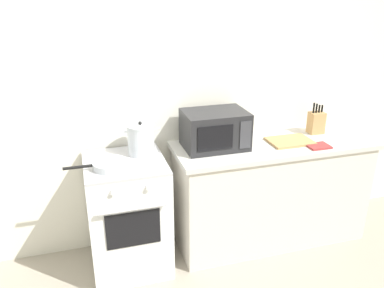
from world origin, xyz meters
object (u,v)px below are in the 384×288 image
microwave (215,130)px  oven_mitt (318,146)px  stock_pot (141,139)px  stove (128,215)px  cutting_board (290,141)px  frying_pan (110,165)px  knife_block (316,122)px

microwave → oven_mitt: size_ratio=2.78×
stock_pot → oven_mitt: stock_pot is taller
stove → cutting_board: bearing=0.0°
stove → stock_pot: size_ratio=3.10×
frying_pan → cutting_board: (1.50, 0.09, -0.02)m
frying_pan → stock_pot: bearing=36.6°
microwave → knife_block: 0.98m
stock_pot → oven_mitt: bearing=-10.9°
stove → cutting_board: 1.46m
stock_pot → frying_pan: bearing=-143.4°
frying_pan → cutting_board: bearing=3.3°
stock_pot → frying_pan: 0.34m
stock_pot → frying_pan: (-0.26, -0.20, -0.09)m
stove → microwave: microwave is taller
stock_pot → microwave: (0.59, -0.03, 0.03)m
stock_pot → oven_mitt: (1.40, -0.27, -0.11)m
microwave → stove: bearing=-173.9°
stock_pot → microwave: bearing=-3.1°
stove → oven_mitt: oven_mitt is taller
knife_block → oven_mitt: size_ratio=1.56×
stock_pot → frying_pan: size_ratio=0.66×
stove → knife_block: bearing=4.7°
stock_pot → microwave: size_ratio=0.59×
knife_block → stove: bearing=-175.3°
microwave → oven_mitt: 0.86m
cutting_board → oven_mitt: size_ratio=2.00×
stock_pot → knife_block: size_ratio=1.06×
stock_pot → knife_block: 1.56m
oven_mitt → knife_block: bearing=61.5°
frying_pan → oven_mitt: bearing=-2.5°
cutting_board → knife_block: size_ratio=1.29×
microwave → cutting_board: bearing=-6.9°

